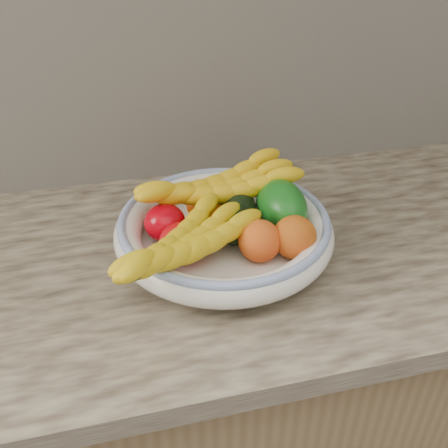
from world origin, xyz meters
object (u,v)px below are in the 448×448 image
fruit_bowl (224,229)px  banana_bunch_front (185,248)px  banana_bunch_back (218,191)px  green_mango (281,206)px

fruit_bowl → banana_bunch_front: bearing=-135.5°
fruit_bowl → banana_bunch_back: size_ratio=1.19×
fruit_bowl → banana_bunch_back: banana_bunch_back is taller
green_mango → banana_bunch_front: green_mango is taller
fruit_bowl → green_mango: green_mango is taller
green_mango → banana_bunch_front: (-0.19, -0.09, 0.01)m
banana_bunch_back → banana_bunch_front: (-0.09, -0.15, -0.01)m
fruit_bowl → green_mango: (0.11, 0.01, 0.03)m
fruit_bowl → banana_bunch_back: bearing=85.8°
green_mango → banana_bunch_back: 0.12m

